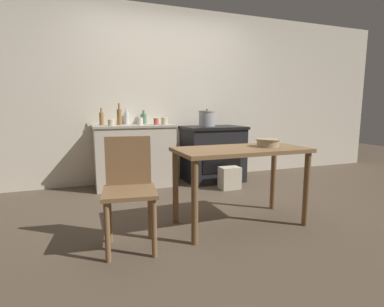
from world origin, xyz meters
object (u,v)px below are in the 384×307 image
Objects in this scene: bottle_far_left at (102,118)px; stove at (213,153)px; cup_center_right at (164,121)px; bottle_mid_left at (127,118)px; chair at (129,187)px; cup_right at (140,121)px; stock_pot at (207,118)px; mixing_bowl_large at (268,142)px; cup_center at (111,123)px; bottle_left at (144,119)px; cup_mid_right at (156,121)px; bottle_center_left at (119,117)px; flour_sack at (230,178)px; work_table at (241,160)px.

stove is at bearing -5.94° from bottle_far_left.
bottle_mid_left is at bearing 153.11° from cup_center_right.
chair is 8.59× the size of cup_right.
cup_right is at bearing 83.94° from chair.
chair is 3.39× the size of stock_pot.
mixing_bowl_large is at bearing -53.42° from bottle_far_left.
mixing_bowl_large is 2.08m from cup_center.
bottle_left is 0.26m from cup_mid_right.
bottle_far_left is (-1.50, 0.13, 0.01)m from stock_pot.
stock_pot is (1.45, 1.82, 0.46)m from chair.
stock_pot is at bearing -3.55° from bottle_center_left.
flour_sack is at bearing 46.68° from chair.
cup_right is (-1.11, 0.51, 0.76)m from flour_sack.
stock_pot reaches higher than cup_mid_right.
stove is at bearing 57.10° from chair.
work_table is 1.34m from flour_sack.
cup_center is 0.91× the size of cup_center_right.
cup_mid_right is at bearing 172.28° from cup_center_right.
bottle_mid_left is at bearing 89.41° from chair.
bottle_mid_left is 2.26× the size of cup_right.
work_table is 2.10m from bottle_mid_left.
cup_mid_right is (0.49, -0.09, -0.07)m from bottle_center_left.
flour_sack is 1.91m from bottle_far_left.
chair is 2.01m from flour_sack.
flour_sack is at bearing -24.68° from cup_right.
stock_pot is 2.63× the size of cup_center_right.
mixing_bowl_large is 1.79m from cup_center_right.
flour_sack is 1.33m from mixing_bowl_large.
chair is (-1.04, -0.10, -0.14)m from work_table.
mixing_bowl_large is at bearing 11.64° from chair.
bottle_far_left is 2.41× the size of cup_center_right.
cup_center_right is (0.78, 1.79, 0.43)m from chair.
chair is 2.00m from bottle_far_left.
bottle_left is 1.97× the size of cup_right.
work_table is 1.39× the size of chair.
bottle_center_left reaches higher than stove.
stock_pot reaches higher than cup_center.
work_table is 13.56× the size of cup_center.
bottle_center_left reaches higher than cup_right.
stove is 8.73× the size of cup_right.
stove is 4.44× the size of bottle_left.
work_table is at bearing -81.38° from cup_center_right.
stove is 0.53m from stock_pot.
work_table is at bearing -64.45° from bottle_center_left.
bottle_mid_left is at bearing 50.08° from bottle_center_left.
stock_pot is at bearing -4.97° from bottle_far_left.
cup_mid_right is at bearing 147.27° from flour_sack.
cup_center_right is (0.73, 0.06, 0.01)m from cup_center.
flour_sack is at bearing -35.71° from cup_center_right.
bottle_center_left is at bearing 150.83° from cup_right.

